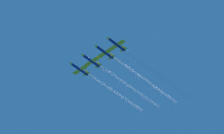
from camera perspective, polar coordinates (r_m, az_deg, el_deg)
name	(u,v)px	position (r m, az deg, el deg)	size (l,w,h in m)	color
jet_far_left	(116,44)	(306.26, 0.35, 2.03)	(8.98, 13.07, 3.14)	navy
jet_inner_left	(104,52)	(310.27, -0.70, 1.35)	(8.98, 13.07, 3.14)	navy
jet_center	(91,61)	(315.53, -1.88, 0.57)	(8.98, 13.07, 3.14)	navy
jet_inner_right	(79,69)	(320.22, -2.92, -0.16)	(8.98, 13.07, 3.14)	navy
smoke_trail_far_left	(157,75)	(323.12, 3.98, -0.67)	(2.50, 48.14, 2.50)	white
smoke_trail_inner_left	(145,82)	(326.88, 2.93, -1.28)	(2.50, 47.99, 2.50)	white
smoke_trail_center	(130,88)	(331.05, 1.58, -1.85)	(2.50, 45.01, 2.50)	white
smoke_trail_inner_right	(116,94)	(334.42, 0.32, -2.36)	(2.50, 41.02, 2.50)	white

